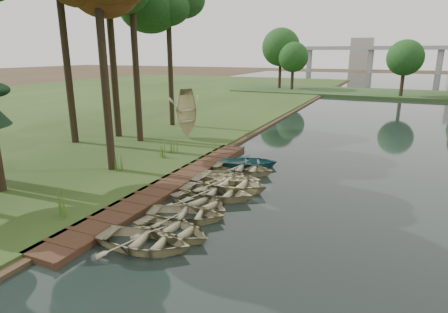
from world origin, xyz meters
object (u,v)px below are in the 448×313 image
at_px(rowboat_1, 172,228).
at_px(rowboat_2, 186,212).
at_px(rowboat_0, 144,238).
at_px(stored_rowboat, 186,133).
at_px(boardwalk, 172,184).

xyz_separation_m(rowboat_1, rowboat_2, (-0.22, 1.39, 0.00)).
xyz_separation_m(rowboat_0, rowboat_2, (0.19, 2.54, -0.03)).
bearing_deg(rowboat_2, rowboat_0, 162.86).
bearing_deg(rowboat_2, rowboat_1, 175.96).
distance_m(rowboat_1, stored_rowboat, 15.22).
bearing_deg(rowboat_0, rowboat_1, -25.10).
distance_m(rowboat_0, rowboat_1, 1.22).
height_order(rowboat_0, stored_rowboat, stored_rowboat).
bearing_deg(boardwalk, rowboat_1, -57.97).
relative_size(rowboat_2, stored_rowboat, 0.85).
height_order(boardwalk, rowboat_0, rowboat_0).
bearing_deg(rowboat_1, boardwalk, 39.72).
relative_size(boardwalk, rowboat_0, 4.73).
relative_size(rowboat_0, rowboat_1, 1.08).
bearing_deg(stored_rowboat, rowboat_1, -124.67).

